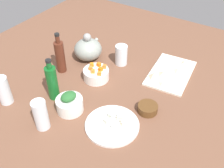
{
  "coord_description": "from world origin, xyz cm",
  "views": [
    {
      "loc": [
        -81.68,
        -52.75,
        88.85
      ],
      "look_at": [
        0.0,
        0.0,
        8.0
      ],
      "focal_mm": 41.99,
      "sensor_mm": 36.0,
      "label": 1
    }
  ],
  "objects_px": {
    "bowl_small_side": "(148,108)",
    "drinking_glass_2": "(41,115)",
    "drinking_glass_1": "(121,55)",
    "drinking_glass_0": "(4,90)",
    "bowl_greens": "(70,105)",
    "plate_tofu": "(112,125)",
    "bottle_0": "(52,82)",
    "bowl_carrots": "(96,74)",
    "teapot": "(88,49)",
    "bottle_1": "(60,56)",
    "cutting_board": "(171,73)"
  },
  "relations": [
    {
      "from": "plate_tofu",
      "to": "drinking_glass_2",
      "type": "height_order",
      "value": "drinking_glass_2"
    },
    {
      "from": "bowl_greens",
      "to": "bowl_carrots",
      "type": "relative_size",
      "value": 0.91
    },
    {
      "from": "bowl_small_side",
      "to": "drinking_glass_1",
      "type": "height_order",
      "value": "drinking_glass_1"
    },
    {
      "from": "cutting_board",
      "to": "drinking_glass_2",
      "type": "height_order",
      "value": "drinking_glass_2"
    },
    {
      "from": "drinking_glass_1",
      "to": "bowl_small_side",
      "type": "bearing_deg",
      "value": -130.92
    },
    {
      "from": "bottle_0",
      "to": "drinking_glass_1",
      "type": "xyz_separation_m",
      "value": [
        0.41,
        -0.12,
        -0.04
      ]
    },
    {
      "from": "bowl_carrots",
      "to": "drinking_glass_2",
      "type": "distance_m",
      "value": 0.39
    },
    {
      "from": "bottle_0",
      "to": "cutting_board",
      "type": "bearing_deg",
      "value": -39.93
    },
    {
      "from": "bowl_small_side",
      "to": "drinking_glass_2",
      "type": "xyz_separation_m",
      "value": [
        -0.32,
        0.33,
        0.05
      ]
    },
    {
      "from": "bowl_small_side",
      "to": "teapot",
      "type": "relative_size",
      "value": 0.52
    },
    {
      "from": "bowl_small_side",
      "to": "drinking_glass_2",
      "type": "distance_m",
      "value": 0.47
    },
    {
      "from": "drinking_glass_0",
      "to": "drinking_glass_2",
      "type": "xyz_separation_m",
      "value": [
        -0.02,
        -0.25,
        0.0
      ]
    },
    {
      "from": "teapot",
      "to": "bottle_0",
      "type": "height_order",
      "value": "bottle_0"
    },
    {
      "from": "bowl_greens",
      "to": "bottle_0",
      "type": "bearing_deg",
      "value": 77.14
    },
    {
      "from": "cutting_board",
      "to": "bottle_0",
      "type": "height_order",
      "value": "bottle_0"
    },
    {
      "from": "cutting_board",
      "to": "teapot",
      "type": "xyz_separation_m",
      "value": [
        -0.12,
        0.46,
        0.06
      ]
    },
    {
      "from": "drinking_glass_0",
      "to": "bowl_carrots",
      "type": "bearing_deg",
      "value": -34.13
    },
    {
      "from": "bottle_0",
      "to": "bottle_1",
      "type": "height_order",
      "value": "bottle_1"
    },
    {
      "from": "cutting_board",
      "to": "bowl_greens",
      "type": "relative_size",
      "value": 2.63
    },
    {
      "from": "bowl_small_side",
      "to": "bottle_1",
      "type": "height_order",
      "value": "bottle_1"
    },
    {
      "from": "drinking_glass_0",
      "to": "bowl_small_side",
      "type": "bearing_deg",
      "value": -62.66
    },
    {
      "from": "bottle_0",
      "to": "drinking_glass_0",
      "type": "relative_size",
      "value": 1.54
    },
    {
      "from": "bowl_carrots",
      "to": "drinking_glass_2",
      "type": "relative_size",
      "value": 0.94
    },
    {
      "from": "teapot",
      "to": "bowl_small_side",
      "type": "bearing_deg",
      "value": -112.38
    },
    {
      "from": "plate_tofu",
      "to": "bowl_carrots",
      "type": "xyz_separation_m",
      "value": [
        0.23,
        0.25,
        0.02
      ]
    },
    {
      "from": "drinking_glass_2",
      "to": "bottle_0",
      "type": "bearing_deg",
      "value": 27.57
    },
    {
      "from": "plate_tofu",
      "to": "bottle_0",
      "type": "height_order",
      "value": "bottle_0"
    },
    {
      "from": "bowl_carrots",
      "to": "bottle_1",
      "type": "xyz_separation_m",
      "value": [
        -0.04,
        0.2,
        0.07
      ]
    },
    {
      "from": "cutting_board",
      "to": "drinking_glass_1",
      "type": "xyz_separation_m",
      "value": [
        -0.06,
        0.27,
        0.05
      ]
    },
    {
      "from": "teapot",
      "to": "drinking_glass_1",
      "type": "bearing_deg",
      "value": -72.39
    },
    {
      "from": "bottle_1",
      "to": "plate_tofu",
      "type": "bearing_deg",
      "value": -113.12
    },
    {
      "from": "bowl_small_side",
      "to": "drinking_glass_1",
      "type": "relative_size",
      "value": 0.8
    },
    {
      "from": "drinking_glass_1",
      "to": "bottle_1",
      "type": "bearing_deg",
      "value": 134.16
    },
    {
      "from": "bowl_carrots",
      "to": "bottle_1",
      "type": "height_order",
      "value": "bottle_1"
    },
    {
      "from": "bowl_greens",
      "to": "bottle_1",
      "type": "distance_m",
      "value": 0.32
    },
    {
      "from": "cutting_board",
      "to": "drinking_glass_2",
      "type": "distance_m",
      "value": 0.72
    },
    {
      "from": "bowl_carrots",
      "to": "bowl_greens",
      "type": "bearing_deg",
      "value": -172.25
    },
    {
      "from": "bowl_carrots",
      "to": "teapot",
      "type": "distance_m",
      "value": 0.2
    },
    {
      "from": "teapot",
      "to": "bowl_carrots",
      "type": "bearing_deg",
      "value": -131.33
    },
    {
      "from": "plate_tofu",
      "to": "drinking_glass_2",
      "type": "xyz_separation_m",
      "value": [
        -0.16,
        0.25,
        0.06
      ]
    },
    {
      "from": "bowl_small_side",
      "to": "drinking_glass_0",
      "type": "bearing_deg",
      "value": 117.34
    },
    {
      "from": "drinking_glass_2",
      "to": "bowl_small_side",
      "type": "bearing_deg",
      "value": -45.88
    },
    {
      "from": "drinking_glass_1",
      "to": "drinking_glass_2",
      "type": "relative_size",
      "value": 0.8
    },
    {
      "from": "bowl_greens",
      "to": "teapot",
      "type": "height_order",
      "value": "teapot"
    },
    {
      "from": "bowl_greens",
      "to": "drinking_glass_1",
      "type": "xyz_separation_m",
      "value": [
        0.44,
        -0.0,
        0.02
      ]
    },
    {
      "from": "drinking_glass_0",
      "to": "teapot",
      "type": "bearing_deg",
      "value": -11.82
    },
    {
      "from": "cutting_board",
      "to": "drinking_glass_0",
      "type": "bearing_deg",
      "value": 137.79
    },
    {
      "from": "plate_tofu",
      "to": "drinking_glass_2",
      "type": "bearing_deg",
      "value": 123.15
    },
    {
      "from": "bowl_small_side",
      "to": "teapot",
      "type": "bearing_deg",
      "value": 67.62
    },
    {
      "from": "bottle_0",
      "to": "drinking_glass_1",
      "type": "relative_size",
      "value": 1.91
    }
  ]
}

